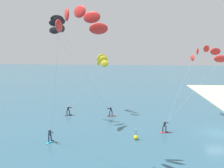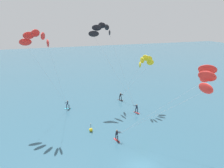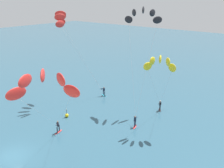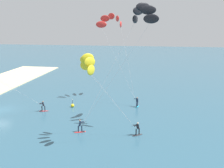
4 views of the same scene
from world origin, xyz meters
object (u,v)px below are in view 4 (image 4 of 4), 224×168
object	(u,v)px
kitesurfer_mid_water	(112,23)
kitesurfer_far_out	(140,18)
marker_buoy	(73,105)
kitesurfer_downwind	(91,67)

from	to	relation	value
kitesurfer_mid_water	kitesurfer_far_out	xyz separation A→B (m)	(12.19, 5.52, 0.79)
marker_buoy	kitesurfer_mid_water	bearing A→B (deg)	139.04
kitesurfer_far_out	kitesurfer_downwind	bearing A→B (deg)	-38.59
marker_buoy	kitesurfer_downwind	bearing A→B (deg)	27.01
kitesurfer_far_out	marker_buoy	distance (m)	18.67
kitesurfer_mid_water	kitesurfer_downwind	bearing A→B (deg)	1.71
kitesurfer_mid_water	kitesurfer_downwind	world-z (taller)	kitesurfer_mid_water
kitesurfer_far_out	marker_buoy	xyz separation A→B (m)	(-5.77, -11.09, -13.87)
kitesurfer_far_out	kitesurfer_downwind	xyz separation A→B (m)	(6.23, -4.97, -5.38)
kitesurfer_mid_water	marker_buoy	world-z (taller)	kitesurfer_mid_water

